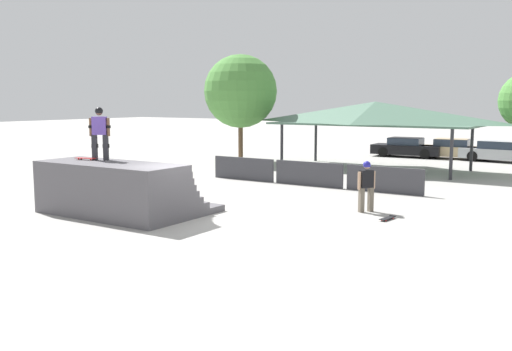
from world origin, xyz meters
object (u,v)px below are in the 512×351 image
at_px(bystander_walking, 366,182).
at_px(parked_car_silver, 500,152).
at_px(tree_far_back, 240,91).
at_px(skater_on_deck, 100,130).
at_px(skateboard_on_deck, 87,158).
at_px(parked_car_tan, 453,149).
at_px(parked_car_black, 407,148).
at_px(skateboard_on_ground, 388,218).

height_order(bystander_walking, parked_car_silver, bystander_walking).
relative_size(tree_far_back, parked_car_silver, 1.39).
bearing_deg(skater_on_deck, skateboard_on_deck, 174.95).
distance_m(bystander_walking, parked_car_tan, 19.64).
xyz_separation_m(bystander_walking, tree_far_back, (-12.47, 10.68, 3.23)).
relative_size(bystander_walking, parked_car_black, 0.38).
bearing_deg(tree_far_back, parked_car_silver, 32.59).
bearing_deg(tree_far_back, skater_on_deck, -72.09).
bearing_deg(parked_car_silver, skater_on_deck, -103.43).
bearing_deg(parked_car_black, parked_car_tan, 6.35).
bearing_deg(tree_far_back, parked_car_black, 48.21).
bearing_deg(bystander_walking, skater_on_deck, -23.44).
height_order(skateboard_on_ground, tree_far_back, tree_far_back).
height_order(skateboard_on_deck, tree_far_back, tree_far_back).
relative_size(tree_far_back, parked_car_black, 1.41).
bearing_deg(parked_car_black, skateboard_on_deck, -99.50).
relative_size(bystander_walking, parked_car_tan, 0.37).
relative_size(skater_on_deck, bystander_walking, 1.03).
height_order(bystander_walking, tree_far_back, tree_far_back).
bearing_deg(parked_car_black, bystander_walking, -77.91).
bearing_deg(skateboard_on_deck, bystander_walking, 19.12).
bearing_deg(bystander_walking, parked_car_tan, -139.40).
distance_m(skateboard_on_ground, parked_car_black, 20.79).
bearing_deg(skateboard_on_deck, tree_far_back, 93.46).
bearing_deg(skateboard_on_ground, parked_car_silver, 8.53).
distance_m(tree_far_back, parked_car_tan, 14.09).
xyz_separation_m(skateboard_on_ground, parked_car_tan, (-3.18, 20.33, 0.54)).
height_order(skateboard_on_deck, parked_car_black, skateboard_on_deck).
xyz_separation_m(parked_car_black, parked_car_tan, (2.85, 0.44, -0.00)).
bearing_deg(bystander_walking, tree_far_back, -96.15).
xyz_separation_m(parked_car_tan, parked_car_silver, (2.85, -0.40, 0.00)).
bearing_deg(skater_on_deck, tree_far_back, 74.80).
height_order(skateboard_on_deck, parked_car_silver, skateboard_on_deck).
height_order(tree_far_back, parked_car_black, tree_far_back).
xyz_separation_m(parked_car_black, parked_car_silver, (5.70, 0.05, -0.00)).
bearing_deg(skateboard_on_deck, skateboard_on_ground, 11.85).
relative_size(skateboard_on_ground, parked_car_black, 0.17).
distance_m(skater_on_deck, bystander_walking, 9.02).
xyz_separation_m(skater_on_deck, skateboard_on_deck, (-0.42, -0.22, -0.95)).
xyz_separation_m(tree_far_back, parked_car_silver, (13.21, 8.44, -3.63)).
xyz_separation_m(bystander_walking, parked_car_silver, (0.74, 19.12, -0.40)).
distance_m(skater_on_deck, skateboard_on_ground, 9.78).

